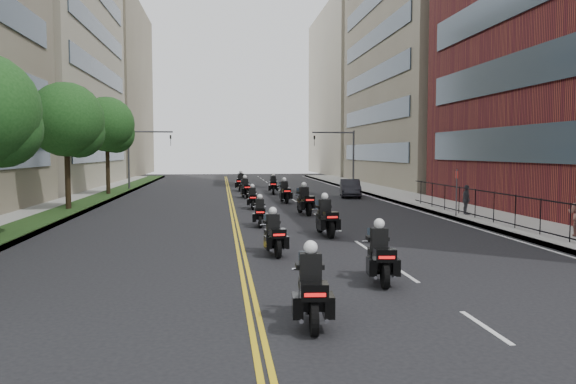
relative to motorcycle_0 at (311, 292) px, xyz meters
name	(u,v)px	position (x,y,z in m)	size (l,w,h in m)	color
ground	(331,333)	(0.31, -0.62, -0.69)	(160.00, 160.00, 0.00)	black
sidewalk_right	(435,204)	(12.31, 24.38, -0.61)	(4.00, 90.00, 0.15)	gray
sidewalk_left	(60,209)	(-11.69, 24.38, -0.61)	(4.00, 90.00, 0.15)	gray
grass_strip	(73,207)	(-10.89, 24.38, -0.52)	(2.00, 90.00, 0.04)	#1A3212
building_right_tan	(441,45)	(21.78, 47.38, 14.31)	(15.11, 28.00, 30.00)	#796E59
building_right_far	(368,93)	(21.81, 77.38, 12.31)	(15.00, 28.00, 26.00)	#AFA78D
building_left_mid	(15,14)	(-21.67, 47.38, 16.31)	(16.11, 28.00, 34.00)	#AFA78D
building_left_far	(88,89)	(-21.69, 77.38, 12.31)	(16.00, 28.00, 26.00)	#796E59
iron_fence	(527,214)	(11.31, 11.38, 0.22)	(0.05, 28.00, 1.50)	black
street_trees	(40,120)	(-10.74, 17.99, 4.45)	(4.40, 38.40, 7.98)	#2F2115
traffic_signal_right	(344,150)	(9.84, 41.38, 3.01)	(4.09, 0.20, 5.60)	#3F3F44
traffic_signal_left	(139,150)	(-9.23, 41.38, 3.01)	(4.09, 0.20, 5.60)	#3F3F44
motorcycle_0	(311,292)	(0.00, 0.00, 0.00)	(0.62, 2.36, 1.74)	black
motorcycle_1	(380,257)	(2.47, 3.49, 0.00)	(0.66, 2.37, 1.75)	black
motorcycle_2	(274,236)	(-0.03, 7.97, -0.03)	(0.63, 2.25, 1.66)	black
motorcycle_3	(326,219)	(2.59, 12.09, 0.04)	(0.67, 2.48, 1.83)	black
motorcycle_4	(260,214)	(0.01, 15.45, -0.08)	(0.50, 2.10, 1.55)	black
motorcycle_5	(305,202)	(2.90, 20.15, 0.04)	(0.76, 2.50, 1.85)	black
motorcycle_6	(252,199)	(0.12, 23.74, -0.07)	(0.49, 2.11, 1.56)	black
motorcycle_7	(285,193)	(2.60, 27.69, 0.01)	(0.63, 2.41, 1.78)	black
motorcycle_8	(245,189)	(0.04, 32.16, 0.01)	(0.72, 2.39, 1.76)	black
motorcycle_9	(273,186)	(2.57, 35.88, 0.02)	(0.63, 2.41, 1.78)	black
motorcycle_10	(241,183)	(-0.04, 39.88, 0.06)	(0.77, 2.54, 1.88)	black
parked_sedan	(350,188)	(8.31, 31.98, 0.02)	(1.49, 4.26, 1.40)	black
pedestrian_c	(466,200)	(11.51, 17.90, 0.27)	(0.95, 0.39, 1.61)	#38383F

